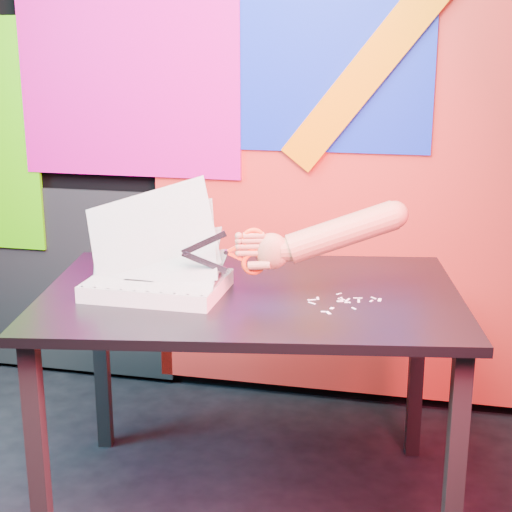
# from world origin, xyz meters

# --- Properties ---
(backdrop) EXTENTS (2.88, 0.05, 2.08)m
(backdrop) POSITION_xyz_m (0.06, 1.46, 0.96)
(backdrop) COLOR red
(backdrop) RESTS_ON ground
(work_table) EXTENTS (1.41, 1.06, 0.75)m
(work_table) POSITION_xyz_m (0.46, 0.63, 0.67)
(work_table) COLOR black
(work_table) RESTS_ON ground
(printout_stack) EXTENTS (0.47, 0.30, 0.38)m
(printout_stack) POSITION_xyz_m (0.18, 0.55, 0.78)
(printout_stack) COLOR silver
(printout_stack) RESTS_ON work_table
(scissors) EXTENTS (0.24, 0.09, 0.15)m
(scissors) POSITION_xyz_m (0.47, 0.56, 0.90)
(scissors) COLOR silver
(scissors) RESTS_ON printout_stack
(hand_forearm) EXTENTS (0.49, 0.20, 0.20)m
(hand_forearm) POSITION_xyz_m (0.70, 0.63, 0.94)
(hand_forearm) COLOR #A05E4E
(hand_forearm) RESTS_ON work_table
(paper_clippings) EXTENTS (0.22, 0.20, 0.00)m
(paper_clippings) POSITION_xyz_m (0.75, 0.59, 0.75)
(paper_clippings) COLOR white
(paper_clippings) RESTS_ON work_table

